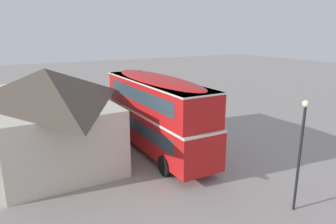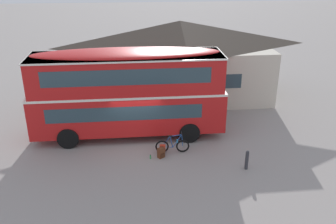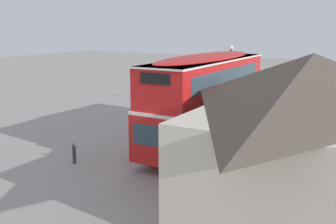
{
  "view_description": "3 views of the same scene",
  "coord_description": "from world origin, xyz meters",
  "px_view_note": "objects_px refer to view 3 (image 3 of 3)",
  "views": [
    {
      "loc": [
        -16.6,
        9.17,
        7.41
      ],
      "look_at": [
        0.02,
        0.05,
        2.36
      ],
      "focal_mm": 32.84,
      "sensor_mm": 36.0,
      "label": 1
    },
    {
      "loc": [
        0.17,
        -17.4,
        9.33
      ],
      "look_at": [
        1.67,
        0.29,
        1.62
      ],
      "focal_mm": 39.54,
      "sensor_mm": 36.0,
      "label": 2
    },
    {
      "loc": [
        17.99,
        9.71,
        6.17
      ],
      "look_at": [
        1.94,
        0.18,
        2.17
      ],
      "focal_mm": 43.17,
      "sensor_mm": 36.0,
      "label": 3
    }
  ],
  "objects_px": {
    "double_decker_bus": "(206,96)",
    "backpack_on_ground": "(147,141)",
    "water_bottle_green_metal": "(151,142)",
    "kerb_bollard": "(74,153)",
    "street_lamp": "(230,72)",
    "touring_bicycle": "(148,143)"
  },
  "relations": [
    {
      "from": "double_decker_bus",
      "to": "backpack_on_ground",
      "type": "height_order",
      "value": "double_decker_bus"
    },
    {
      "from": "water_bottle_green_metal",
      "to": "kerb_bollard",
      "type": "relative_size",
      "value": 0.24
    },
    {
      "from": "backpack_on_ground",
      "to": "water_bottle_green_metal",
      "type": "height_order",
      "value": "backpack_on_ground"
    },
    {
      "from": "double_decker_bus",
      "to": "street_lamp",
      "type": "height_order",
      "value": "street_lamp"
    },
    {
      "from": "double_decker_bus",
      "to": "kerb_bollard",
      "type": "height_order",
      "value": "double_decker_bus"
    },
    {
      "from": "double_decker_bus",
      "to": "touring_bicycle",
      "type": "distance_m",
      "value": 3.78
    },
    {
      "from": "water_bottle_green_metal",
      "to": "street_lamp",
      "type": "distance_m",
      "value": 10.06
    },
    {
      "from": "street_lamp",
      "to": "kerb_bollard",
      "type": "relative_size",
      "value": 4.94
    },
    {
      "from": "double_decker_bus",
      "to": "touring_bicycle",
      "type": "height_order",
      "value": "double_decker_bus"
    },
    {
      "from": "touring_bicycle",
      "to": "backpack_on_ground",
      "type": "xyz_separation_m",
      "value": [
        -0.54,
        -0.45,
        -0.08
      ]
    },
    {
      "from": "water_bottle_green_metal",
      "to": "street_lamp",
      "type": "relative_size",
      "value": 0.05
    },
    {
      "from": "backpack_on_ground",
      "to": "water_bottle_green_metal",
      "type": "xyz_separation_m",
      "value": [
        -0.53,
        -0.09,
        -0.18
      ]
    },
    {
      "from": "backpack_on_ground",
      "to": "kerb_bollard",
      "type": "relative_size",
      "value": 0.59
    },
    {
      "from": "water_bottle_green_metal",
      "to": "double_decker_bus",
      "type": "bearing_deg",
      "value": 110.57
    },
    {
      "from": "double_decker_bus",
      "to": "street_lamp",
      "type": "distance_m",
      "value": 8.89
    },
    {
      "from": "touring_bicycle",
      "to": "backpack_on_ground",
      "type": "height_order",
      "value": "touring_bicycle"
    },
    {
      "from": "street_lamp",
      "to": "water_bottle_green_metal",
      "type": "bearing_deg",
      "value": -3.18
    },
    {
      "from": "street_lamp",
      "to": "kerb_bollard",
      "type": "xyz_separation_m",
      "value": [
        14.06,
        -1.82,
        -2.45
      ]
    },
    {
      "from": "water_bottle_green_metal",
      "to": "kerb_bollard",
      "type": "bearing_deg",
      "value": -16.19
    },
    {
      "from": "kerb_bollard",
      "to": "double_decker_bus",
      "type": "bearing_deg",
      "value": 143.65
    },
    {
      "from": "double_decker_bus",
      "to": "water_bottle_green_metal",
      "type": "relative_size",
      "value": 43.61
    },
    {
      "from": "double_decker_bus",
      "to": "backpack_on_ground",
      "type": "bearing_deg",
      "value": -59.41
    }
  ]
}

